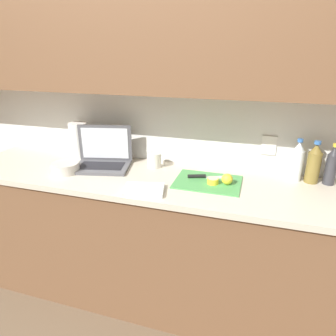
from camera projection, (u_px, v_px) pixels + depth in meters
The scene contains 15 objects.
ground_plane at pixel (148, 292), 2.21m from camera, with size 12.00×12.00×0.00m, color brown.
wall_back at pixel (156, 68), 1.85m from camera, with size 5.20×0.38×2.60m.
counter_unit at pixel (144, 237), 2.04m from camera, with size 2.49×0.61×0.92m.
laptop at pixel (103, 157), 2.02m from camera, with size 0.41×0.33×0.27m.
cutting_board at pixel (208, 182), 1.78m from camera, with size 0.39×0.30×0.01m, color #4C9E51.
knife at pixel (202, 176), 1.83m from camera, with size 0.26×0.11×0.02m.
lemon_half_cut at pixel (213, 181), 1.74m from camera, with size 0.07×0.07×0.04m.
lemon_whole_beside at pixel (227, 179), 1.73m from camera, with size 0.06×0.06×0.06m.
bottle_green_soda at pixel (297, 162), 1.78m from camera, with size 0.07×0.07×0.26m.
bottle_oil_tall at pixel (314, 164), 1.75m from camera, with size 0.08×0.08×0.25m.
bottle_water_clear at pixel (331, 166), 1.73m from camera, with size 0.06×0.06×0.25m.
measuring_cup at pixel (154, 160), 2.01m from camera, with size 0.12×0.10×0.10m.
bowl_white at pixel (66, 168), 1.92m from camera, with size 0.17×0.17×0.07m.
paper_towel_roll at pixel (79, 140), 2.16m from camera, with size 0.13×0.13×0.26m.
dish_towel at pixel (144, 190), 1.66m from camera, with size 0.22×0.16×0.02m, color white.
Camera 1 is at (0.64, -1.60, 1.66)m, focal length 32.00 mm.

